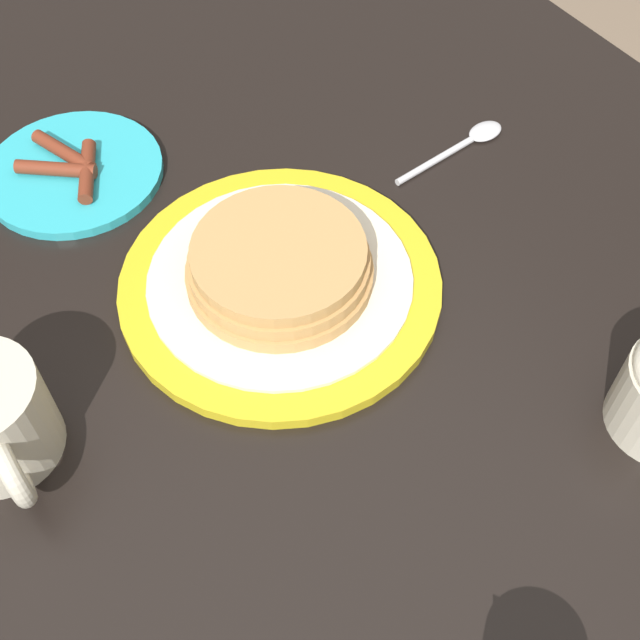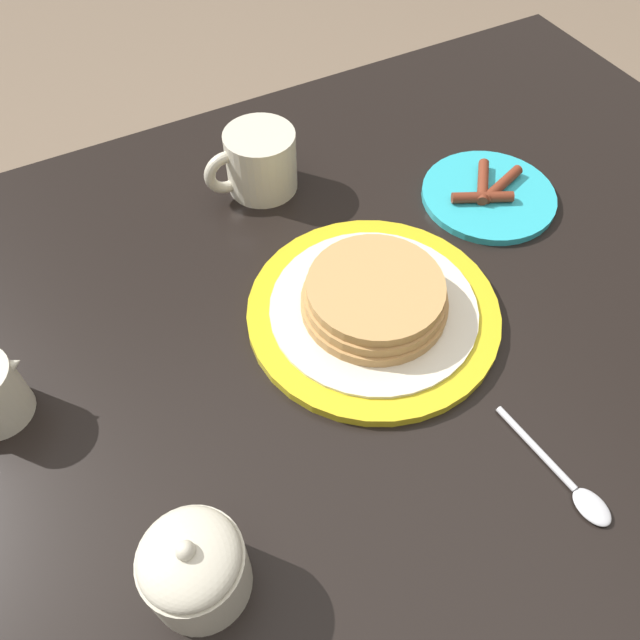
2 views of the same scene
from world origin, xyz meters
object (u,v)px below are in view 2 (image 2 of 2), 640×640
sugar_bowl (195,567)px  spoon (570,484)px  pancake_plate (374,304)px  coffee_mug (257,162)px  side_plate_bacon (488,195)px

sugar_bowl → spoon: bearing=166.7°
pancake_plate → coffee_mug: bearing=-84.9°
side_plate_bacon → sugar_bowl: bearing=28.6°
coffee_mug → sugar_bowl: 0.51m
coffee_mug → sugar_bowl: bearing=60.1°
spoon → side_plate_bacon: bearing=-116.1°
pancake_plate → spoon: size_ratio=1.98×
pancake_plate → spoon: 0.27m
coffee_mug → side_plate_bacon: bearing=148.0°
side_plate_bacon → spoon: 0.40m
pancake_plate → sugar_bowl: sugar_bowl is taller
coffee_mug → spoon: bearing=99.0°
pancake_plate → sugar_bowl: bearing=33.2°
coffee_mug → sugar_bowl: size_ratio=1.29×
pancake_plate → coffee_mug: (0.02, -0.26, 0.02)m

